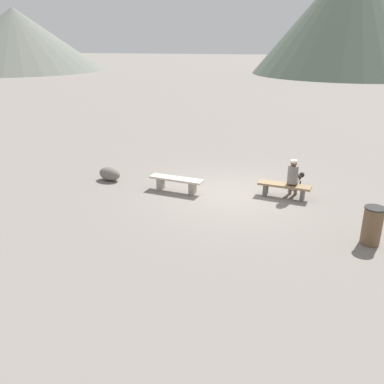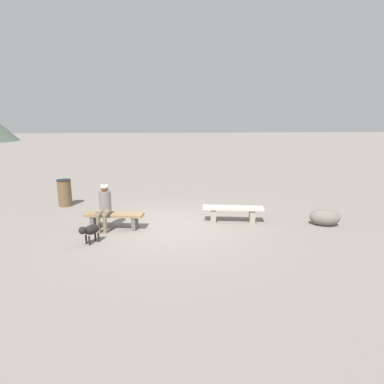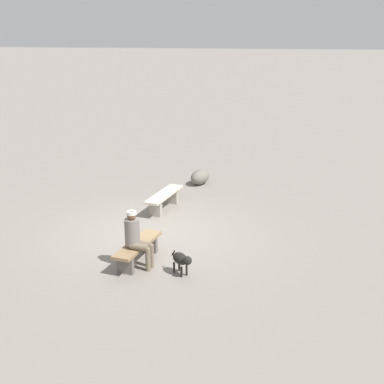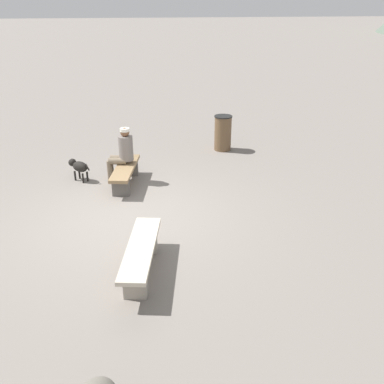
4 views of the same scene
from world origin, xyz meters
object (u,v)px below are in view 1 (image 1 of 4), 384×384
at_px(dog, 297,178).
at_px(trash_bin, 372,226).
at_px(boulder, 110,174).
at_px(bench_right, 284,188).
at_px(seated_person, 293,176).
at_px(bench_left, 176,182).

bearing_deg(dog, trash_bin, -112.91).
bearing_deg(boulder, bench_right, -5.02).
height_order(seated_person, boulder, seated_person).
xyz_separation_m(seated_person, dog, (0.21, 1.00, -0.37)).
bearing_deg(bench_right, seated_person, 20.66).
bearing_deg(bench_left, dog, 29.00).
xyz_separation_m(bench_left, seated_person, (3.65, 0.16, 0.39)).
relative_size(dog, trash_bin, 0.52).
distance_m(bench_right, trash_bin, 3.38).
relative_size(bench_left, boulder, 2.19).
height_order(bench_right, trash_bin, trash_bin).
bearing_deg(seated_person, boulder, -173.88).
bearing_deg(dog, bench_right, -159.18).
bearing_deg(trash_bin, dog, 112.62).
distance_m(bench_right, seated_person, 0.46).
xyz_separation_m(dog, trash_bin, (1.56, -3.74, 0.14)).
height_order(bench_right, boulder, boulder).
distance_m(dog, trash_bin, 4.05).
height_order(bench_left, bench_right, bench_left).
bearing_deg(trash_bin, bench_left, 154.50).
height_order(bench_left, dog, dog).
height_order(seated_person, trash_bin, seated_person).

